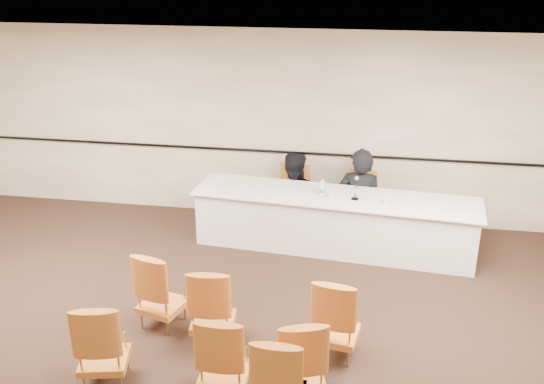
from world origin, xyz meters
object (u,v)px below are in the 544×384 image
(panel_table, at_px, (334,222))
(aud_chair_extra, at_px, (299,358))
(panelist_second_chair, at_px, (292,197))
(microphone, at_px, (355,190))
(drinking_glass, at_px, (331,195))
(aud_chair_front_right, at_px, (337,316))
(water_bottle, at_px, (322,187))
(coffee_cup, at_px, (386,201))
(panelist_main_chair, at_px, (359,204))
(aud_chair_back_right, at_px, (280,377))
(panelist_main, at_px, (359,209))
(panelist_second, at_px, (292,205))
(aud_chair_back_left, at_px, (102,341))
(aud_chair_front_left, at_px, (161,288))
(aud_chair_back_mid, at_px, (224,355))
(aud_chair_front_mid, at_px, (212,304))

(panel_table, bearing_deg, aud_chair_extra, -86.46)
(panelist_second_chair, bearing_deg, microphone, -32.20)
(drinking_glass, distance_m, aud_chair_front_right, 2.48)
(water_bottle, xyz_separation_m, coffee_cup, (0.90, -0.21, -0.06))
(panelist_main_chair, distance_m, aud_chair_back_right, 4.19)
(panelist_second_chair, bearing_deg, aud_chair_extra, -76.03)
(panelist_main, bearing_deg, coffee_cup, 120.24)
(panelist_main_chair, distance_m, drinking_glass, 0.85)
(panelist_main_chair, height_order, aud_chair_back_right, same)
(panelist_second, bearing_deg, aud_chair_back_left, 60.45)
(aud_chair_front_right, xyz_separation_m, aud_chair_extra, (-0.30, -0.77, 0.00))
(panel_table, bearing_deg, aud_chair_front_left, -123.03)
(panelist_second, relative_size, aud_chair_extra, 1.82)
(panelist_second, bearing_deg, panel_table, 125.91)
(panelist_main, distance_m, panelist_second, 1.05)
(aud_chair_front_left, bearing_deg, panelist_main, 68.70)
(aud_chair_front_right, xyz_separation_m, aud_chair_back_mid, (-1.02, -0.84, 0.00))
(panelist_second_chair, bearing_deg, drinking_glass, -43.63)
(water_bottle, height_order, aud_chair_front_left, water_bottle)
(aud_chair_extra, bearing_deg, panelist_second_chair, 81.80)
(water_bottle, height_order, drinking_glass, water_bottle)
(aud_chair_front_left, relative_size, aud_chair_front_mid, 1.00)
(panelist_second_chair, relative_size, microphone, 3.19)
(aud_chair_front_left, bearing_deg, water_bottle, 70.46)
(water_bottle, relative_size, aud_chair_front_mid, 0.25)
(panelist_main_chair, distance_m, panelist_second, 1.06)
(panelist_main_chair, bearing_deg, aud_chair_front_left, -121.69)
(aud_chair_back_mid, bearing_deg, panelist_main_chair, 73.20)
(aud_chair_front_right, bearing_deg, water_bottle, 107.94)
(drinking_glass, height_order, aud_chair_front_left, aud_chair_front_left)
(coffee_cup, height_order, aud_chair_back_left, aud_chair_back_left)
(microphone, distance_m, aud_chair_extra, 3.25)
(panelist_main, distance_m, aud_chair_back_left, 4.59)
(aud_chair_front_right, bearing_deg, aud_chair_extra, -102.55)
(microphone, distance_m, drinking_glass, 0.35)
(aud_chair_front_right, bearing_deg, aud_chair_front_mid, -170.96)
(panelist_second_chair, xyz_separation_m, aud_chair_back_left, (-1.34, -4.02, 0.00))
(aud_chair_extra, bearing_deg, water_bottle, 74.63)
(aud_chair_front_mid, relative_size, aud_chair_back_mid, 1.00)
(aud_chair_front_left, bearing_deg, aud_chair_extra, -14.57)
(panelist_main_chair, distance_m, aud_chair_extra, 3.88)
(microphone, bearing_deg, coffee_cup, -11.86)
(microphone, distance_m, aud_chair_back_mid, 3.48)
(panel_table, height_order, water_bottle, water_bottle)
(aud_chair_front_mid, bearing_deg, drinking_glass, 60.55)
(panelist_main_chair, height_order, drinking_glass, panelist_main_chair)
(water_bottle, bearing_deg, panelist_second_chair, 128.58)
(panel_table, xyz_separation_m, panelist_second_chair, (-0.71, 0.66, 0.07))
(panel_table, xyz_separation_m, aud_chair_front_left, (-1.80, -2.30, 0.07))
(aud_chair_front_left, bearing_deg, panelist_second, 85.12)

